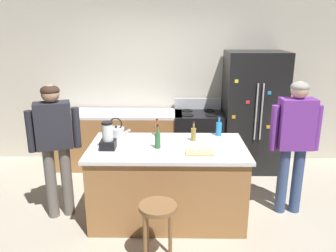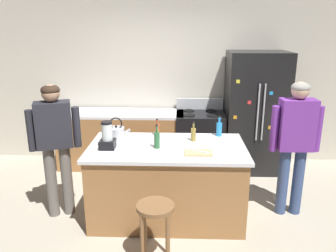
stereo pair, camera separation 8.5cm
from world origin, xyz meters
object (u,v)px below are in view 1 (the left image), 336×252
at_px(kitchen_island, 168,182).
at_px(blender_appliance, 108,138).
at_px(bottle_vinegar, 194,134).
at_px(tea_kettle, 116,133).
at_px(cutting_board, 199,152).
at_px(person_by_island_left, 55,139).
at_px(bottle_cooking_sauce, 157,129).
at_px(chef_knife, 201,151).
at_px(bottle_soda, 219,128).
at_px(person_by_sink_right, 295,136).
at_px(bottle_olive_oil, 158,140).
at_px(bar_stool, 158,218).
at_px(stove_range, 198,140).
at_px(refrigerator, 253,112).

height_order(kitchen_island, blender_appliance, blender_appliance).
xyz_separation_m(blender_appliance, bottle_vinegar, (0.97, 0.29, -0.05)).
xyz_separation_m(tea_kettle, cutting_board, (0.97, -0.47, -0.07)).
xyz_separation_m(person_by_island_left, bottle_cooking_sauce, (1.16, 0.38, 0.01)).
xyz_separation_m(cutting_board, chef_knife, (0.02, 0.00, 0.01)).
distance_m(blender_appliance, bottle_cooking_sauce, 0.72).
bearing_deg(cutting_board, tea_kettle, 154.23).
bearing_deg(tea_kettle, bottle_soda, 6.79).
bearing_deg(cutting_board, bottle_soda, 65.19).
relative_size(bottle_cooking_sauce, tea_kettle, 0.78).
bearing_deg(person_by_sink_right, cutting_board, -162.48).
xyz_separation_m(bottle_vinegar, bottle_soda, (0.33, 0.20, 0.01)).
bearing_deg(bottle_olive_oil, bar_stool, -87.47).
xyz_separation_m(kitchen_island, bottle_olive_oil, (-0.11, -0.07, 0.55)).
height_order(stove_range, bottle_soda, bottle_soda).
relative_size(bottle_olive_oil, bottle_soda, 1.08).
bearing_deg(bar_stool, bottle_soda, 60.40).
bearing_deg(person_by_sink_right, bottle_soda, 163.13).
distance_m(blender_appliance, tea_kettle, 0.35).
bearing_deg(person_by_sink_right, bottle_cooking_sauce, 171.24).
bearing_deg(bottle_cooking_sauce, chef_knife, -50.38).
xyz_separation_m(person_by_sink_right, cutting_board, (-1.14, -0.36, -0.07)).
bearing_deg(cutting_board, bottle_olive_oil, 161.30).
bearing_deg(bottle_soda, person_by_island_left, -168.63).
bearing_deg(chef_knife, person_by_island_left, -164.59).
relative_size(person_by_island_left, bottle_soda, 6.29).
distance_m(person_by_island_left, blender_appliance, 0.65).
height_order(kitchen_island, person_by_island_left, person_by_island_left).
distance_m(refrigerator, chef_knife, 1.97).
bearing_deg(bar_stool, person_by_island_left, 144.83).
bearing_deg(person_by_sink_right, person_by_island_left, -177.34).
xyz_separation_m(refrigerator, person_by_island_left, (-2.61, -1.49, 0.04)).
relative_size(refrigerator, bottle_olive_oil, 6.76).
distance_m(bar_stool, bottle_cooking_sauce, 1.34).
distance_m(refrigerator, tea_kettle, 2.31).
height_order(tea_kettle, chef_knife, tea_kettle).
distance_m(kitchen_island, chef_knife, 0.64).
height_order(bar_stool, cutting_board, cutting_board).
xyz_separation_m(person_by_island_left, person_by_sink_right, (2.79, 0.13, 0.01)).
xyz_separation_m(person_by_sink_right, tea_kettle, (-2.12, 0.11, -0.00)).
bearing_deg(bottle_vinegar, stove_range, 83.12).
xyz_separation_m(bar_stool, bottle_vinegar, (0.38, 1.05, 0.50)).
bearing_deg(kitchen_island, bar_stool, -95.09).
bearing_deg(person_by_island_left, bottle_cooking_sauce, 18.15).
bearing_deg(bottle_soda, cutting_board, -114.81).
xyz_separation_m(bar_stool, cutting_board, (0.42, 0.63, 0.42)).
height_order(refrigerator, bottle_cooking_sauce, refrigerator).
relative_size(refrigerator, bottle_cooking_sauce, 8.64).
bearing_deg(cutting_board, bottle_cooking_sauce, 128.49).
height_order(blender_appliance, bottle_cooking_sauce, blender_appliance).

